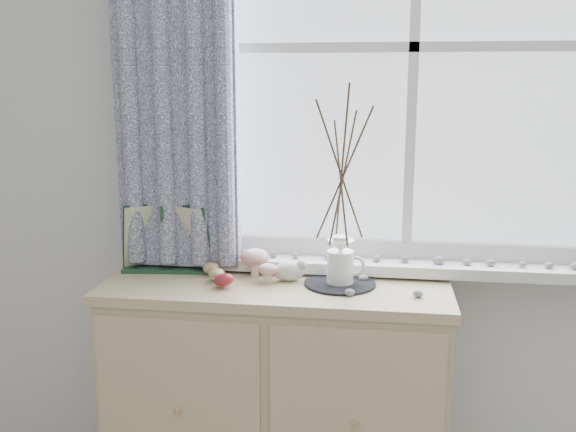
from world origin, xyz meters
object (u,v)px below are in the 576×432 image
object	(u,v)px
botanical_book	(164,238)
twig_pitcher	(342,170)
sideboard	(276,396)
toadstool_cluster	(258,261)

from	to	relation	value
botanical_book	twig_pitcher	bearing A→B (deg)	-10.11
twig_pitcher	botanical_book	bearing A→B (deg)	164.30
sideboard	botanical_book	bearing A→B (deg)	170.90
botanical_book	toadstool_cluster	world-z (taller)	botanical_book
sideboard	twig_pitcher	world-z (taller)	twig_pitcher
twig_pitcher	sideboard	bearing A→B (deg)	173.58
sideboard	twig_pitcher	xyz separation A→B (m)	(0.22, 0.02, 0.82)
sideboard	twig_pitcher	bearing A→B (deg)	5.02
toadstool_cluster	twig_pitcher	bearing A→B (deg)	-8.31
toadstool_cluster	twig_pitcher	world-z (taller)	twig_pitcher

